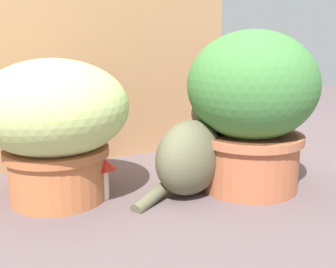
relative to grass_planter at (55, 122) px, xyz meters
name	(u,v)px	position (x,y,z in m)	size (l,w,h in m)	color
ground_plane	(152,205)	(0.22, -0.17, -0.23)	(6.00, 6.00, 0.00)	#5F4F51
cardboard_backdrop	(94,36)	(0.23, 0.33, 0.24)	(1.10, 0.03, 0.93)	tan
grass_planter	(55,122)	(0.00, 0.00, 0.00)	(0.41, 0.41, 0.40)	#BA683C
leafy_planter	(251,105)	(0.54, -0.18, 0.03)	(0.39, 0.39, 0.48)	#B25F3D
cat	(193,152)	(0.37, -0.13, -0.10)	(0.38, 0.27, 0.32)	#5E5D43
mushroom_ornament_red	(103,170)	(0.11, -0.06, -0.14)	(0.08, 0.08, 0.12)	white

